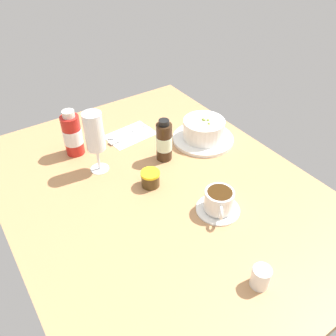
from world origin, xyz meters
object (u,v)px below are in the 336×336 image
object	(u,v)px
cutlery_setting	(129,135)
creamer_jug	(260,277)
coffee_cup	(219,202)
sauce_bottle_red	(72,135)
sauce_bottle_brown	(164,141)
porridge_bowl	(204,131)
wine_glass	(94,134)
jam_jar	(150,179)

from	to	relation	value
cutlery_setting	creamer_jug	distance (cm)	68.99
creamer_jug	cutlery_setting	bearing A→B (deg)	-4.51
coffee_cup	sauce_bottle_red	xyz separation A→B (cm)	(47.07, 21.67, 3.92)
sauce_bottle_brown	porridge_bowl	bearing A→B (deg)	-86.61
cutlery_setting	wine_glass	xyz separation A→B (cm)	(-11.52, 16.87, 12.76)
sauce_bottle_brown	jam_jar	bearing A→B (deg)	129.34
coffee_cup	porridge_bowl	bearing A→B (deg)	-31.76
wine_glass	sauce_bottle_brown	xyz separation A→B (cm)	(-6.60, -19.92, -6.50)
cutlery_setting	creamer_jug	bearing A→B (deg)	175.49
coffee_cup	wine_glass	size ratio (longest dim) A/B	0.61
wine_glass	sauce_bottle_brown	world-z (taller)	wine_glass
creamer_jug	sauce_bottle_red	size ratio (longest dim) A/B	0.38
creamer_jug	coffee_cup	bearing A→B (deg)	-18.27
porridge_bowl	coffee_cup	distance (cm)	34.09
coffee_cup	wine_glass	world-z (taller)	wine_glass
creamer_jug	sauce_bottle_brown	bearing A→B (deg)	-9.49
coffee_cup	sauce_bottle_red	distance (cm)	51.96
porridge_bowl	wine_glass	world-z (taller)	wine_glass
cutlery_setting	creamer_jug	xyz separation A→B (cm)	(-68.73, 5.42, 2.51)
coffee_cup	creamer_jug	xyz separation A→B (cm)	(-22.63, 7.47, -0.40)
porridge_bowl	cutlery_setting	xyz separation A→B (cm)	(17.12, 19.99, -3.57)
cutlery_setting	wine_glass	bearing A→B (deg)	124.34
coffee_cup	cutlery_setting	bearing A→B (deg)	2.55
coffee_cup	sauce_bottle_red	bearing A→B (deg)	24.72
sauce_bottle_red	coffee_cup	bearing A→B (deg)	-155.28
sauce_bottle_red	wine_glass	bearing A→B (deg)	-167.60
wine_glass	sauce_bottle_red	xyz separation A→B (cm)	(12.49, 2.75, -5.94)
jam_jar	sauce_bottle_red	xyz separation A→B (cm)	(27.85, 11.98, 4.65)
coffee_cup	wine_glass	bearing A→B (deg)	28.69
sauce_bottle_red	creamer_jug	bearing A→B (deg)	-168.48
sauce_bottle_red	sauce_bottle_brown	bearing A→B (deg)	-130.11
coffee_cup	sauce_bottle_red	world-z (taller)	sauce_bottle_red
jam_jar	sauce_bottle_brown	world-z (taller)	sauce_bottle_brown
creamer_jug	sauce_bottle_brown	world-z (taller)	sauce_bottle_brown
porridge_bowl	wine_glass	distance (cm)	38.40
cutlery_setting	creamer_jug	size ratio (longest dim) A/B	3.00
porridge_bowl	jam_jar	size ratio (longest dim) A/B	3.71
jam_jar	sauce_bottle_brown	distance (cm)	14.41
porridge_bowl	creamer_jug	size ratio (longest dim) A/B	3.59
creamer_jug	sauce_bottle_brown	distance (cm)	51.44
cutlery_setting	jam_jar	distance (cm)	28.04
wine_glass	sauce_bottle_brown	bearing A→B (deg)	-108.34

